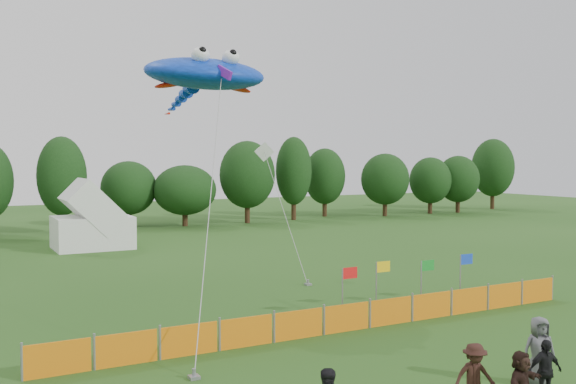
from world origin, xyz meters
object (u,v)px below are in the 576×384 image
barrier_fence (346,318)px  spectator_d (545,371)px  spectator_f (521,384)px  spectator_e (539,351)px  stingray_kite (203,76)px  tent_right (92,222)px  spectator_c (475,377)px

barrier_fence → spectator_d: spectator_d is taller
spectator_f → spectator_e: bearing=11.1°
spectator_d → stingray_kite: size_ratio=0.10×
tent_right → barrier_fence: 26.72m
barrier_fence → stingray_kite: size_ratio=1.34×
spectator_c → spectator_f: size_ratio=1.05×
stingray_kite → spectator_e: bearing=-73.7°
spectator_d → stingray_kite: stingray_kite is taller
tent_right → spectator_d: size_ratio=3.19×
spectator_c → stingray_kite: bearing=114.9°
spectator_c → spectator_f: bearing=-27.2°
spectator_f → spectator_d: bearing=-4.2°
spectator_c → spectator_e: 2.90m
tent_right → barrier_fence: tent_right is taller
spectator_c → stingray_kite: 17.53m
barrier_fence → spectator_c: (-1.28, -7.66, 0.35)m
spectator_c → spectator_f: spectator_c is taller
spectator_e → spectator_f: 2.47m
tent_right → stingray_kite: bearing=-87.1°
stingray_kite → spectator_f: bearing=-82.3°
spectator_c → tent_right: bearing=113.5°
barrier_fence → spectator_c: bearing=-99.5°
barrier_fence → spectator_e: (1.58, -7.19, 0.47)m
tent_right → stingray_kite: (0.96, -19.13, 8.03)m
barrier_fence → spectator_c: 7.77m
spectator_f → stingray_kite: stingray_kite is taller
barrier_fence → spectator_c: size_ratio=12.84×
spectator_c → spectator_d: spectator_c is taller
spectator_d → tent_right: bearing=110.7°
spectator_e → spectator_f: bearing=-126.4°
spectator_e → stingray_kite: stingray_kite is taller
tent_right → spectator_f: 35.03m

